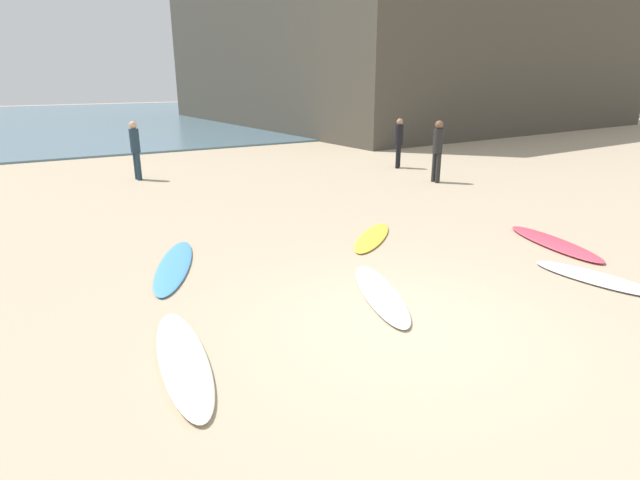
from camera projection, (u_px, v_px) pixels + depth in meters
The scene contains 12 objects.
ground_plane at pixel (403, 328), 6.43m from camera, with size 120.00×120.00×0.00m, color tan.
ocean_water at pixel (70, 119), 36.58m from camera, with size 120.00×40.00×0.08m, color slate.
coastal_headland at pixel (389, 43), 35.09m from camera, with size 22.20×23.90×10.36m, color #474238.
surfboard_0 at pixel (595, 278), 7.92m from camera, with size 0.59×1.91×0.07m, color white.
surfboard_1 at pixel (554, 243), 9.55m from camera, with size 0.59×2.31×0.09m, color #E3455C.
surfboard_2 at pixel (380, 293), 7.34m from camera, with size 0.51×2.24×0.08m, color white.
surfboard_3 at pixel (372, 237), 9.92m from camera, with size 0.49×2.02×0.06m, color yellow.
surfboard_4 at pixel (183, 359), 5.64m from camera, with size 0.52×2.42×0.09m, color silver.
surfboard_5 at pixel (174, 266), 8.43m from camera, with size 0.51×2.58×0.06m, color #4894D4.
beachgoer_near at pixel (399, 141), 17.29m from camera, with size 0.40×0.40×1.66m.
beachgoer_mid at pixel (438, 148), 14.90m from camera, with size 0.32×0.34×1.80m.
beachgoer_far at pixel (135, 147), 15.27m from camera, with size 0.32×0.34×1.75m.
Camera 1 is at (-3.88, -4.42, 3.02)m, focal length 28.70 mm.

